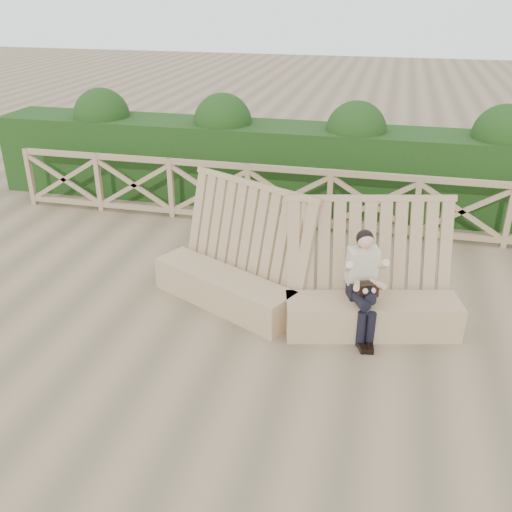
# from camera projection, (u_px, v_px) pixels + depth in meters

# --- Properties ---
(ground) EXTENTS (60.00, 60.00, 0.00)m
(ground) POSITION_uv_depth(u_px,v_px,m) (234.00, 334.00, 6.98)
(ground) COLOR brown
(ground) RESTS_ON ground
(bench) EXTENTS (4.07, 1.62, 1.58)m
(bench) POSITION_uv_depth(u_px,v_px,m) (297.00, 287.00, 7.24)
(bench) COLOR #917B53
(bench) RESTS_ON ground
(woman) EXTENTS (0.48, 0.81, 1.31)m
(woman) POSITION_uv_depth(u_px,v_px,m) (364.00, 280.00, 6.75)
(woman) COLOR black
(woman) RESTS_ON ground
(guardrail) EXTENTS (10.10, 0.09, 1.10)m
(guardrail) POSITION_uv_depth(u_px,v_px,m) (288.00, 197.00, 9.81)
(guardrail) COLOR #957357
(guardrail) RESTS_ON ground
(hedge) EXTENTS (12.00, 1.20, 1.50)m
(hedge) POSITION_uv_depth(u_px,v_px,m) (300.00, 167.00, 10.78)
(hedge) COLOR black
(hedge) RESTS_ON ground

